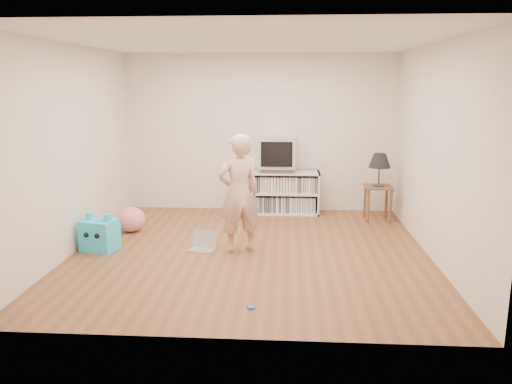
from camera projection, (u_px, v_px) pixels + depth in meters
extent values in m
plane|color=brown|center=(250.00, 252.00, 6.41)|extent=(4.50, 4.50, 0.00)
cube|color=silver|center=(260.00, 134.00, 8.33)|extent=(4.50, 0.02, 2.60)
cube|color=silver|center=(228.00, 188.00, 3.94)|extent=(4.50, 0.02, 2.60)
cube|color=silver|center=(72.00, 150.00, 6.27)|extent=(0.02, 4.50, 2.60)
cube|color=silver|center=(436.00, 153.00, 5.99)|extent=(0.02, 4.50, 2.60)
cube|color=white|center=(250.00, 41.00, 5.86)|extent=(4.50, 4.50, 0.01)
cube|color=white|center=(277.00, 190.00, 8.49)|extent=(1.40, 0.03, 0.70)
cube|color=white|center=(236.00, 192.00, 8.33)|extent=(0.03, 0.45, 0.70)
cube|color=white|center=(318.00, 193.00, 8.24)|extent=(0.03, 0.45, 0.70)
cube|color=white|center=(276.00, 212.00, 8.36)|extent=(1.40, 0.45, 0.03)
cube|color=white|center=(277.00, 192.00, 8.29)|extent=(1.34, 0.45, 0.03)
cube|color=white|center=(277.00, 172.00, 8.22)|extent=(1.40, 0.45, 0.03)
cube|color=silver|center=(277.00, 192.00, 8.29)|extent=(1.26, 0.36, 0.64)
cube|color=gray|center=(277.00, 169.00, 8.21)|extent=(0.45, 0.35, 0.07)
cube|color=#A5A5AA|center=(277.00, 152.00, 8.15)|extent=(0.60, 0.52, 0.50)
cube|color=black|center=(277.00, 154.00, 7.89)|extent=(0.50, 0.01, 0.40)
cylinder|color=brown|center=(368.00, 207.00, 7.69)|extent=(0.04, 0.04, 0.52)
cylinder|color=brown|center=(391.00, 207.00, 7.67)|extent=(0.04, 0.04, 0.52)
cylinder|color=brown|center=(365.00, 201.00, 8.02)|extent=(0.04, 0.04, 0.52)
cylinder|color=brown|center=(386.00, 202.00, 8.00)|extent=(0.04, 0.04, 0.52)
cube|color=brown|center=(378.00, 187.00, 7.79)|extent=(0.42, 0.42, 0.03)
cylinder|color=#333333|center=(378.00, 185.00, 7.78)|extent=(0.18, 0.18, 0.02)
cylinder|color=#333333|center=(379.00, 174.00, 7.74)|extent=(0.02, 0.02, 0.32)
imported|color=beige|center=(239.00, 194.00, 6.28)|extent=(0.65, 0.55, 1.51)
cube|color=silver|center=(202.00, 250.00, 6.46)|extent=(0.37, 0.29, 0.01)
cube|color=silver|center=(205.00, 239.00, 6.55)|extent=(0.33, 0.13, 0.21)
cube|color=black|center=(205.00, 239.00, 6.55)|extent=(0.29, 0.11, 0.17)
cube|color=#4560B8|center=(251.00, 307.00, 4.80)|extent=(0.09, 0.11, 0.02)
cube|color=#2AC7FF|center=(100.00, 235.00, 6.44)|extent=(0.48, 0.42, 0.40)
cylinder|color=#2AC7FF|center=(89.00, 216.00, 6.43)|extent=(0.10, 0.10, 0.09)
cylinder|color=#2AC7FF|center=(107.00, 218.00, 6.35)|extent=(0.10, 0.10, 0.09)
sphere|color=black|center=(86.00, 235.00, 6.29)|extent=(0.07, 0.07, 0.07)
sphere|color=black|center=(97.00, 236.00, 6.25)|extent=(0.07, 0.07, 0.07)
ellipsoid|color=pink|center=(131.00, 219.00, 7.26)|extent=(0.53, 0.53, 0.36)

